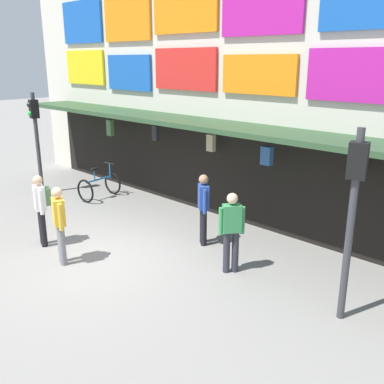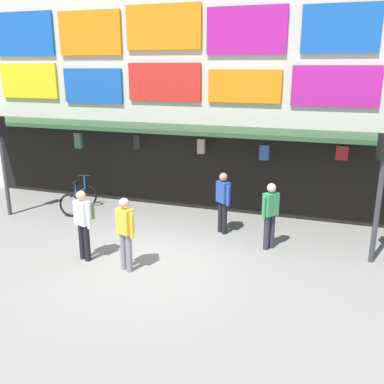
{
  "view_description": "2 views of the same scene",
  "coord_description": "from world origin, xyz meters",
  "px_view_note": "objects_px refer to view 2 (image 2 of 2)",
  "views": [
    {
      "loc": [
        7.51,
        -4.77,
        4.16
      ],
      "look_at": [
        1.0,
        1.94,
        1.3
      ],
      "focal_mm": 40.68,
      "sensor_mm": 36.0,
      "label": 1
    },
    {
      "loc": [
        3.77,
        -8.3,
        4.36
      ],
      "look_at": [
        0.56,
        1.26,
        1.37
      ],
      "focal_mm": 39.72,
      "sensor_mm": 36.0,
      "label": 2
    }
  ],
  "objects_px": {
    "pedestrian_in_purple": "(84,220)",
    "pedestrian_in_yellow": "(125,230)",
    "traffic_light_near": "(1,145)",
    "pedestrian_in_green": "(270,212)",
    "traffic_light_far": "(382,172)",
    "bicycle_parked": "(79,199)",
    "pedestrian_in_white": "(223,200)"
  },
  "relations": [
    {
      "from": "pedestrian_in_yellow",
      "to": "pedestrian_in_white",
      "type": "height_order",
      "value": "same"
    },
    {
      "from": "traffic_light_near",
      "to": "traffic_light_far",
      "type": "height_order",
      "value": "same"
    },
    {
      "from": "pedestrian_in_green",
      "to": "pedestrian_in_white",
      "type": "bearing_deg",
      "value": 154.52
    },
    {
      "from": "traffic_light_far",
      "to": "bicycle_parked",
      "type": "relative_size",
      "value": 2.59
    },
    {
      "from": "traffic_light_near",
      "to": "bicycle_parked",
      "type": "relative_size",
      "value": 2.59
    },
    {
      "from": "pedestrian_in_white",
      "to": "pedestrian_in_green",
      "type": "xyz_separation_m",
      "value": [
        1.36,
        -0.65,
        0.0
      ]
    },
    {
      "from": "traffic_light_near",
      "to": "pedestrian_in_green",
      "type": "xyz_separation_m",
      "value": [
        7.9,
        0.0,
        -1.19
      ]
    },
    {
      "from": "traffic_light_near",
      "to": "traffic_light_far",
      "type": "bearing_deg",
      "value": 0.11
    },
    {
      "from": "pedestrian_in_purple",
      "to": "traffic_light_near",
      "type": "bearing_deg",
      "value": 153.31
    },
    {
      "from": "pedestrian_in_white",
      "to": "pedestrian_in_purple",
      "type": "height_order",
      "value": "same"
    },
    {
      "from": "pedestrian_in_white",
      "to": "pedestrian_in_green",
      "type": "distance_m",
      "value": 1.5
    },
    {
      "from": "bicycle_parked",
      "to": "pedestrian_in_white",
      "type": "bearing_deg",
      "value": -4.15
    },
    {
      "from": "bicycle_parked",
      "to": "pedestrian_in_white",
      "type": "distance_m",
      "value": 4.75
    },
    {
      "from": "traffic_light_far",
      "to": "bicycle_parked",
      "type": "distance_m",
      "value": 8.67
    },
    {
      "from": "traffic_light_near",
      "to": "pedestrian_in_yellow",
      "type": "relative_size",
      "value": 1.9
    },
    {
      "from": "traffic_light_far",
      "to": "pedestrian_in_white",
      "type": "distance_m",
      "value": 3.97
    },
    {
      "from": "bicycle_parked",
      "to": "pedestrian_in_purple",
      "type": "relative_size",
      "value": 0.74
    },
    {
      "from": "traffic_light_near",
      "to": "pedestrian_in_purple",
      "type": "distance_m",
      "value": 4.54
    },
    {
      "from": "traffic_light_near",
      "to": "pedestrian_in_green",
      "type": "relative_size",
      "value": 1.9
    },
    {
      "from": "traffic_light_near",
      "to": "pedestrian_in_white",
      "type": "bearing_deg",
      "value": 5.65
    },
    {
      "from": "pedestrian_in_white",
      "to": "pedestrian_in_purple",
      "type": "distance_m",
      "value": 3.7
    },
    {
      "from": "pedestrian_in_white",
      "to": "traffic_light_near",
      "type": "bearing_deg",
      "value": -174.35
    },
    {
      "from": "bicycle_parked",
      "to": "pedestrian_in_purple",
      "type": "height_order",
      "value": "pedestrian_in_purple"
    },
    {
      "from": "pedestrian_in_yellow",
      "to": "pedestrian_in_green",
      "type": "xyz_separation_m",
      "value": [
        2.81,
        2.18,
        0.0
      ]
    },
    {
      "from": "traffic_light_far",
      "to": "pedestrian_in_green",
      "type": "relative_size",
      "value": 1.9
    },
    {
      "from": "pedestrian_in_white",
      "to": "pedestrian_in_purple",
      "type": "relative_size",
      "value": 1.0
    },
    {
      "from": "traffic_light_near",
      "to": "traffic_light_far",
      "type": "xyz_separation_m",
      "value": [
        10.27,
        0.02,
        0.0
      ]
    },
    {
      "from": "traffic_light_far",
      "to": "bicycle_parked",
      "type": "bearing_deg",
      "value": 173.45
    },
    {
      "from": "pedestrian_in_green",
      "to": "pedestrian_in_purple",
      "type": "relative_size",
      "value": 1.0
    },
    {
      "from": "pedestrian_in_purple",
      "to": "pedestrian_in_yellow",
      "type": "bearing_deg",
      "value": -10.05
    },
    {
      "from": "pedestrian_in_green",
      "to": "bicycle_parked",
      "type": "bearing_deg",
      "value": 170.75
    },
    {
      "from": "pedestrian_in_yellow",
      "to": "pedestrian_in_white",
      "type": "relative_size",
      "value": 1.0
    }
  ]
}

